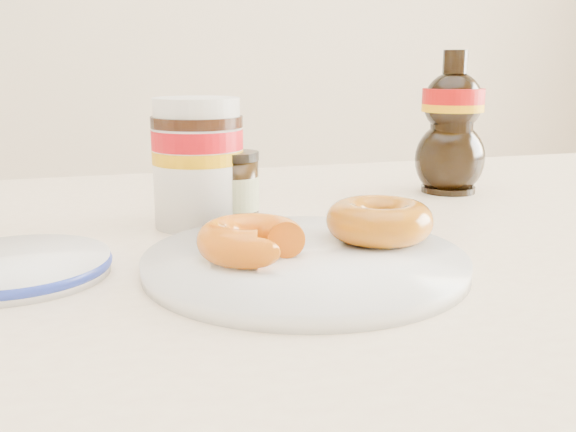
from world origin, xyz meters
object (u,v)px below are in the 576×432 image
object	(u,v)px
dining_table	(338,313)
donut_whole	(379,220)
nutella_jar	(198,157)
syrup_bottle	(452,123)
plate	(305,261)
blue_rim_saucer	(16,266)
dark_jar	(236,190)
donut_bitten	(251,240)

from	to	relation	value
dining_table	donut_whole	distance (m)	0.13
dining_table	nutella_jar	xyz separation A→B (m)	(-0.13, 0.09, 0.16)
nutella_jar	syrup_bottle	bearing A→B (deg)	13.68
donut_whole	nutella_jar	world-z (taller)	nutella_jar
plate	blue_rim_saucer	xyz separation A→B (m)	(-0.23, 0.05, 0.00)
dining_table	donut_whole	size ratio (longest dim) A/B	14.32
syrup_bottle	dark_jar	xyz separation A→B (m)	(-0.32, -0.10, -0.05)
nutella_jar	syrup_bottle	size ratio (longest dim) A/B	0.72
dining_table	donut_whole	bearing A→B (deg)	-78.41
plate	dining_table	bearing A→B (deg)	53.94
donut_bitten	syrup_bottle	xyz separation A→B (m)	(0.34, 0.26, 0.06)
syrup_bottle	nutella_jar	bearing A→B (deg)	-166.32
plate	syrup_bottle	size ratio (longest dim) A/B	1.46
dining_table	plate	size ratio (longest dim) A/B	5.11
dining_table	nutella_jar	distance (m)	0.22
plate	dark_jar	size ratio (longest dim) A/B	3.42
dark_jar	blue_rim_saucer	bearing A→B (deg)	-151.62
dining_table	dark_jar	distance (m)	0.17
donut_bitten	dark_jar	distance (m)	0.17
dark_jar	plate	bearing A→B (deg)	-81.82
donut_whole	dark_jar	bearing A→B (deg)	126.72
donut_bitten	dark_jar	bearing A→B (deg)	97.00
donut_bitten	dining_table	bearing A→B (deg)	53.59
donut_whole	nutella_jar	distance (m)	0.21
donut_whole	nutella_jar	bearing A→B (deg)	132.42
donut_whole	blue_rim_saucer	bearing A→B (deg)	175.33
syrup_bottle	blue_rim_saucer	distance (m)	0.57
dining_table	blue_rim_saucer	distance (m)	0.32
donut_whole	syrup_bottle	bearing A→B (deg)	48.37
dining_table	plate	xyz separation A→B (m)	(-0.07, -0.09, 0.09)
dining_table	donut_bitten	world-z (taller)	donut_bitten
plate	nutella_jar	distance (m)	0.20
plate	donut_bitten	size ratio (longest dim) A/B	3.06
nutella_jar	syrup_bottle	xyz separation A→B (m)	(0.35, 0.09, 0.02)
plate	nutella_jar	bearing A→B (deg)	108.67
nutella_jar	plate	bearing A→B (deg)	-71.33
donut_bitten	blue_rim_saucer	bearing A→B (deg)	179.84
donut_bitten	dark_jar	world-z (taller)	dark_jar
dark_jar	blue_rim_saucer	size ratio (longest dim) A/B	0.52
donut_bitten	blue_rim_saucer	distance (m)	0.19
dining_table	donut_whole	world-z (taller)	donut_whole
donut_bitten	blue_rim_saucer	world-z (taller)	donut_bitten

